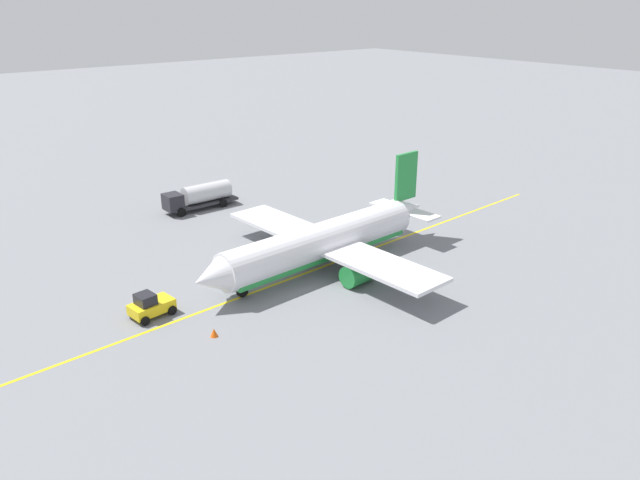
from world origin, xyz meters
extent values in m
plane|color=slate|center=(0.00, 0.00, 0.00)|extent=(400.00, 400.00, 0.00)
cylinder|color=white|center=(0.00, 0.00, 2.84)|extent=(22.75, 4.82, 3.68)
cube|color=#238C3D|center=(0.00, 0.00, 1.83)|extent=(21.46, 4.09, 1.03)
cone|color=white|center=(12.54, 0.64, 2.84)|extent=(3.31, 3.68, 3.53)
cone|color=white|center=(-13.16, -0.67, 3.21)|extent=(4.55, 3.34, 3.13)
cube|color=#238C3D|center=(-12.54, -0.64, 7.08)|extent=(3.21, 0.52, 5.20)
cube|color=white|center=(-12.54, -0.64, 3.24)|extent=(2.82, 8.51, 0.24)
cube|color=white|center=(-1.00, -0.05, 2.38)|extent=(6.17, 27.28, 0.36)
cylinder|color=#238C3D|center=(-0.46, 5.18, 1.13)|extent=(3.30, 2.26, 2.10)
cylinder|color=#238C3D|center=(0.06, -5.20, 1.13)|extent=(3.30, 2.26, 2.10)
cylinder|color=#4C4C51|center=(9.40, 0.48, 1.14)|extent=(0.24, 0.24, 1.19)
cylinder|color=black|center=(9.40, 0.48, 0.55)|extent=(1.12, 0.46, 1.10)
cylinder|color=#4C4C51|center=(-2.13, 2.50, 1.14)|extent=(0.24, 0.24, 1.19)
cylinder|color=black|center=(-2.13, 2.50, 0.55)|extent=(1.12, 0.46, 1.10)
cylinder|color=#4C4C51|center=(-1.87, -2.70, 1.14)|extent=(0.24, 0.24, 1.19)
cylinder|color=black|center=(-1.87, -2.70, 0.55)|extent=(1.12, 0.46, 1.10)
cube|color=#2D2D33|center=(-0.22, -23.96, 0.70)|extent=(9.03, 2.51, 0.30)
cube|color=#232328|center=(3.90, -23.96, 1.65)|extent=(2.00, 2.40, 2.00)
cube|color=black|center=(4.80, -23.96, 2.05)|extent=(0.16, 2.00, 0.90)
cylinder|color=silver|center=(-0.82, -23.96, 2.00)|extent=(6.23, 2.30, 2.30)
cylinder|color=black|center=(3.50, -22.71, 0.55)|extent=(1.10, 0.35, 1.10)
cylinder|color=black|center=(3.49, -25.21, 0.55)|extent=(1.10, 0.35, 1.10)
cylinder|color=black|center=(-2.40, -22.71, 0.55)|extent=(1.10, 0.35, 1.10)
cylinder|color=black|center=(-2.40, -25.21, 0.55)|extent=(1.10, 0.35, 1.10)
cube|color=yellow|center=(17.26, -1.29, 0.85)|extent=(3.81, 2.40, 0.90)
cube|color=black|center=(17.76, -1.23, 1.75)|extent=(1.57, 1.75, 0.90)
cylinder|color=black|center=(16.09, -2.43, 0.40)|extent=(0.83, 0.39, 0.80)
cylinder|color=black|center=(15.86, -0.45, 0.40)|extent=(0.83, 0.39, 0.80)
cylinder|color=black|center=(18.67, -2.13, 0.40)|extent=(0.83, 0.39, 0.80)
cylinder|color=black|center=(18.44, -0.15, 0.40)|extent=(0.83, 0.39, 0.80)
cube|color=navy|center=(-1.98, -15.06, 0.42)|extent=(0.45, 0.52, 0.85)
cube|color=yellow|center=(-1.98, -15.06, 1.15)|extent=(0.52, 0.61, 0.60)
sphere|color=tan|center=(-1.98, -15.06, 1.59)|extent=(0.24, 0.24, 0.24)
cone|color=#F2590F|center=(14.93, 5.00, 0.35)|extent=(0.62, 0.62, 0.69)
cube|color=yellow|center=(0.00, 0.00, 0.01)|extent=(73.46, 4.03, 0.01)
camera|label=1|loc=(35.33, 43.49, 25.20)|focal=34.55mm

